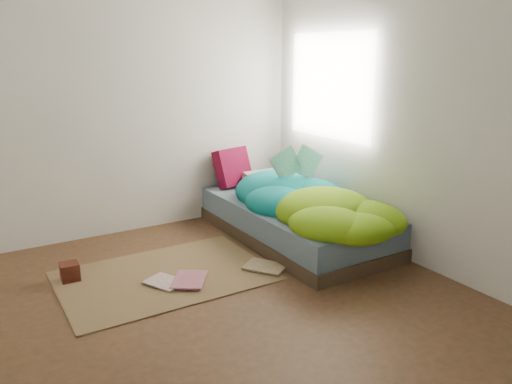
# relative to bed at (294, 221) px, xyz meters

# --- Properties ---
(ground) EXTENTS (3.50, 3.50, 0.00)m
(ground) POSITION_rel_bed_xyz_m (-1.22, -0.72, -0.17)
(ground) COLOR #3F3018
(ground) RESTS_ON ground
(room_walls) EXTENTS (3.54, 3.54, 2.62)m
(room_walls) POSITION_rel_bed_xyz_m (-1.21, -0.71, 1.46)
(room_walls) COLOR silver
(room_walls) RESTS_ON ground
(bed) EXTENTS (1.00, 2.00, 0.34)m
(bed) POSITION_rel_bed_xyz_m (0.00, 0.00, 0.00)
(bed) COLOR #3D3121
(bed) RESTS_ON ground
(duvet) EXTENTS (0.96, 1.84, 0.34)m
(duvet) POSITION_rel_bed_xyz_m (0.00, -0.22, 0.34)
(duvet) COLOR #086D7D
(duvet) RESTS_ON bed
(rug) EXTENTS (1.60, 1.10, 0.01)m
(rug) POSITION_rel_bed_xyz_m (-1.37, -0.17, -0.16)
(rug) COLOR brown
(rug) RESTS_ON ground
(pillow_floral) EXTENTS (0.59, 0.37, 0.13)m
(pillow_floral) POSITION_rel_bed_xyz_m (0.18, 0.62, 0.24)
(pillow_floral) COLOR beige
(pillow_floral) RESTS_ON bed
(pillow_magenta) EXTENTS (0.42, 0.22, 0.40)m
(pillow_magenta) POSITION_rel_bed_xyz_m (-0.17, 0.89, 0.37)
(pillow_magenta) COLOR #510529
(pillow_magenta) RESTS_ON bed
(open_book) EXTENTS (0.43, 0.20, 0.26)m
(open_book) POSITION_rel_bed_xyz_m (0.08, 0.09, 0.64)
(open_book) COLOR #2D8B3A
(open_book) RESTS_ON duvet
(wooden_box) EXTENTS (0.14, 0.14, 0.14)m
(wooden_box) POSITION_rel_bed_xyz_m (-2.03, 0.13, -0.09)
(wooden_box) COLOR #3A0F0D
(wooden_box) RESTS_ON rug
(floor_book_a) EXTENTS (0.32, 0.35, 0.02)m
(floor_book_a) POSITION_rel_bed_xyz_m (-1.52, -0.36, -0.15)
(floor_book_a) COLOR silver
(floor_book_a) RESTS_ON rug
(floor_book_b) EXTENTS (0.38, 0.40, 0.03)m
(floor_book_b) POSITION_rel_bed_xyz_m (-1.36, -0.31, -0.14)
(floor_book_b) COLOR #B86A70
(floor_book_b) RESTS_ON rug
(floor_book_c) EXTENTS (0.38, 0.40, 0.02)m
(floor_book_c) POSITION_rel_bed_xyz_m (-0.72, -0.54, -0.14)
(floor_book_c) COLOR tan
(floor_book_c) RESTS_ON rug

